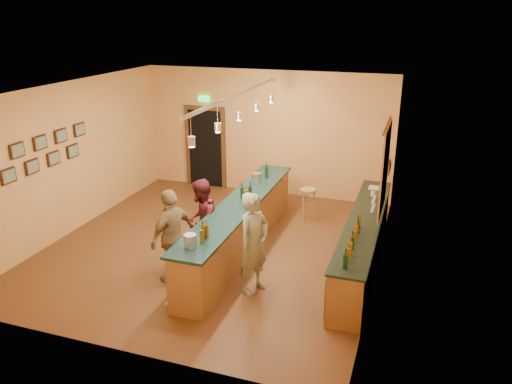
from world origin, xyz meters
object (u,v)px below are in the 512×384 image
(bartender, at_px, (254,243))
(customer_b, at_px, (172,236))
(back_counter, at_px, (363,242))
(customer_a, at_px, (201,221))
(tasting_bar, at_px, (240,223))
(bar_stool, at_px, (308,195))

(bartender, relative_size, customer_b, 1.04)
(back_counter, relative_size, bartender, 2.55)
(bartender, height_order, customer_a, bartender)
(tasting_bar, xyz_separation_m, customer_b, (-0.73, -1.43, 0.25))
(customer_a, height_order, customer_b, customer_b)
(customer_a, relative_size, customer_b, 0.96)
(bartender, bearing_deg, bar_stool, 19.09)
(customer_b, relative_size, bar_stool, 2.25)
(back_counter, relative_size, customer_b, 2.65)
(bar_stool, bearing_deg, bartender, -93.07)
(tasting_bar, xyz_separation_m, bartender, (0.75, -1.33, 0.29))
(tasting_bar, relative_size, customer_b, 2.97)
(back_counter, distance_m, tasting_bar, 2.40)
(customer_a, xyz_separation_m, customer_b, (-0.18, -0.81, 0.04))
(back_counter, distance_m, customer_a, 3.07)
(bartender, relative_size, customer_a, 1.09)
(bartender, relative_size, bar_stool, 2.34)
(back_counter, bearing_deg, bar_stool, 129.49)
(tasting_bar, distance_m, customer_b, 1.63)
(bartender, bearing_deg, back_counter, -25.19)
(tasting_bar, height_order, bar_stool, tasting_bar)
(customer_a, xyz_separation_m, bar_stool, (1.47, 2.58, -0.20))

